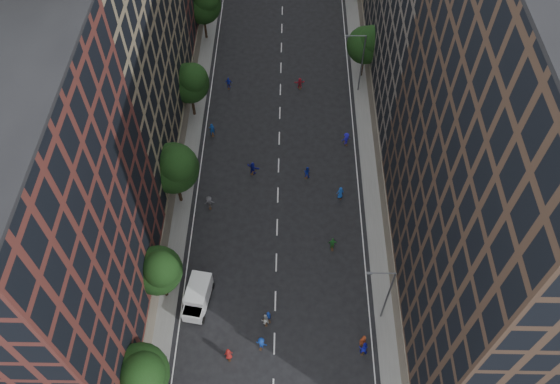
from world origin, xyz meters
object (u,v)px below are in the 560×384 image
(cargo_van, at_px, (198,297))
(skater_1, at_px, (268,316))
(streetlamp_near, at_px, (386,293))
(skater_2, at_px, (363,348))
(streetlamp_far, at_px, (361,60))

(cargo_van, height_order, skater_1, cargo_van)
(streetlamp_near, relative_size, skater_1, 5.55)
(streetlamp_near, distance_m, skater_2, 5.89)
(streetlamp_near, xyz_separation_m, skater_2, (-1.87, -3.66, -4.22))
(streetlamp_far, relative_size, cargo_van, 1.83)
(skater_1, relative_size, skater_2, 0.86)
(streetlamp_near, distance_m, streetlamp_far, 33.00)
(skater_2, bearing_deg, cargo_van, -4.83)
(streetlamp_near, bearing_deg, skater_1, -177.22)
(skater_1, bearing_deg, streetlamp_near, 160.27)
(streetlamp_far, distance_m, skater_1, 35.57)
(streetlamp_far, height_order, skater_2, streetlamp_far)
(cargo_van, xyz_separation_m, skater_2, (16.28, -4.89, -0.36))
(skater_1, height_order, skater_2, skater_2)
(streetlamp_near, xyz_separation_m, skater_1, (-11.04, -0.54, -4.35))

